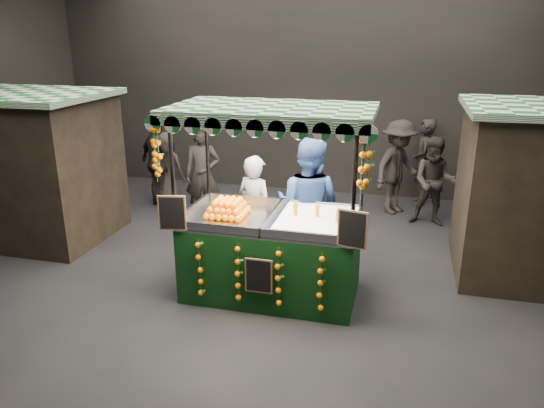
# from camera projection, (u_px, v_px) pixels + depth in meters

# --- Properties ---
(ground) EXTENTS (12.00, 12.00, 0.00)m
(ground) POSITION_uv_depth(u_px,v_px,m) (247.00, 286.00, 7.68)
(ground) COLOR black
(ground) RESTS_ON ground
(market_hall) EXTENTS (12.10, 10.10, 5.05)m
(market_hall) POSITION_uv_depth(u_px,v_px,m) (243.00, 48.00, 6.59)
(market_hall) COLOR black
(market_hall) RESTS_ON ground
(neighbour_stall_left) EXTENTS (3.00, 2.20, 2.60)m
(neighbour_stall_left) POSITION_uv_depth(u_px,v_px,m) (26.00, 165.00, 9.21)
(neighbour_stall_left) COLOR black
(neighbour_stall_left) RESTS_ON ground
(juice_stall) EXTENTS (2.76, 1.62, 2.67)m
(juice_stall) POSITION_uv_depth(u_px,v_px,m) (272.00, 240.00, 7.19)
(juice_stall) COLOR black
(juice_stall) RESTS_ON ground
(vendor_grey) EXTENTS (0.77, 0.65, 1.79)m
(vendor_grey) POSITION_uv_depth(u_px,v_px,m) (255.00, 211.00, 8.15)
(vendor_grey) COLOR gray
(vendor_grey) RESTS_ON ground
(vendor_blue) EXTENTS (1.15, 0.97, 2.11)m
(vendor_blue) POSITION_uv_depth(u_px,v_px,m) (308.00, 206.00, 7.87)
(vendor_blue) COLOR navy
(vendor_blue) RESTS_ON ground
(shopper_0) EXTENTS (0.76, 0.57, 1.89)m
(shopper_0) POSITION_uv_depth(u_px,v_px,m) (203.00, 175.00, 9.99)
(shopper_0) COLOR #2A2622
(shopper_0) RESTS_ON ground
(shopper_1) EXTENTS (0.89, 0.72, 1.72)m
(shopper_1) POSITION_uv_depth(u_px,v_px,m) (434.00, 182.00, 9.82)
(shopper_1) COLOR #282321
(shopper_1) RESTS_ON ground
(shopper_2) EXTENTS (1.20, 0.96, 1.91)m
(shopper_2) POSITION_uv_depth(u_px,v_px,m) (159.00, 162.00, 10.88)
(shopper_2) COLOR black
(shopper_2) RESTS_ON ground
(shopper_3) EXTENTS (1.31, 1.42, 1.92)m
(shopper_3) POSITION_uv_depth(u_px,v_px,m) (398.00, 167.00, 10.46)
(shopper_3) COLOR black
(shopper_3) RESTS_ON ground
(shopper_4) EXTENTS (0.79, 0.52, 1.59)m
(shopper_4) POSITION_uv_depth(u_px,v_px,m) (166.00, 169.00, 10.99)
(shopper_4) COLOR #2E2726
(shopper_4) RESTS_ON ground
(shopper_5) EXTENTS (1.78, 1.49, 1.92)m
(shopper_5) POSITION_uv_depth(u_px,v_px,m) (513.00, 194.00, 8.77)
(shopper_5) COLOR black
(shopper_5) RESTS_ON ground
(shopper_6) EXTENTS (0.45, 0.68, 1.84)m
(shopper_6) POSITION_uv_depth(u_px,v_px,m) (423.00, 162.00, 11.01)
(shopper_6) COLOR black
(shopper_6) RESTS_ON ground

